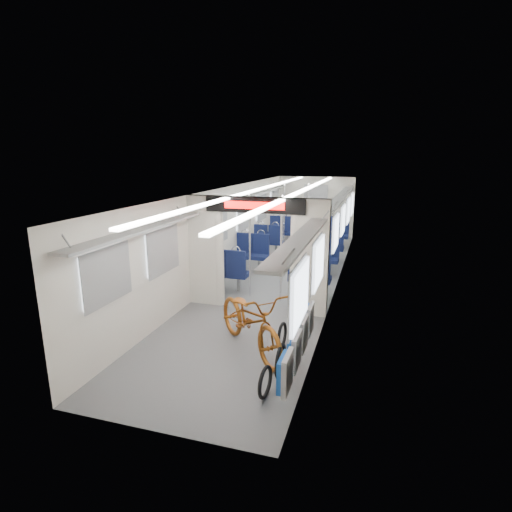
{
  "coord_description": "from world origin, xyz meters",
  "views": [
    {
      "loc": [
        2.25,
        -9.45,
        3.08
      ],
      "look_at": [
        -0.06,
        -1.82,
        1.07
      ],
      "focal_mm": 28.0,
      "sensor_mm": 36.0,
      "label": 1
    }
  ],
  "objects_px": {
    "bicycle": "(250,320)",
    "stanchion_far_left": "(284,225)",
    "bike_hoop_b": "(281,363)",
    "seat_bay_near_right": "(316,262)",
    "stanchion_near_right": "(281,250)",
    "stanchion_far_right": "(307,223)",
    "bike_hoop_a": "(265,384)",
    "flip_bench": "(299,342)",
    "bike_hoop_c": "(282,337)",
    "seat_bay_far_right": "(331,236)",
    "stanchion_near_left": "(250,246)",
    "seat_bay_far_left": "(276,233)",
    "seat_bay_near_left": "(241,259)"
  },
  "relations": [
    {
      "from": "bike_hoop_a",
      "to": "stanchion_far_left",
      "type": "xyz_separation_m",
      "value": [
        -1.27,
        6.55,
        0.95
      ]
    },
    {
      "from": "bike_hoop_a",
      "to": "bike_hoop_c",
      "type": "bearing_deg",
      "value": 94.31
    },
    {
      "from": "bicycle",
      "to": "stanchion_far_left",
      "type": "bearing_deg",
      "value": 53.03
    },
    {
      "from": "seat_bay_near_left",
      "to": "bike_hoop_a",
      "type": "bearing_deg",
      "value": -67.62
    },
    {
      "from": "seat_bay_near_left",
      "to": "stanchion_far_left",
      "type": "bearing_deg",
      "value": 68.76
    },
    {
      "from": "bike_hoop_a",
      "to": "bicycle",
      "type": "bearing_deg",
      "value": 116.06
    },
    {
      "from": "flip_bench",
      "to": "bike_hoop_c",
      "type": "bearing_deg",
      "value": 116.21
    },
    {
      "from": "bicycle",
      "to": "bike_hoop_c",
      "type": "height_order",
      "value": "bicycle"
    },
    {
      "from": "bike_hoop_c",
      "to": "seat_bay_far_right",
      "type": "xyz_separation_m",
      "value": [
        0.01,
        6.8,
        0.37
      ]
    },
    {
      "from": "seat_bay_near_left",
      "to": "seat_bay_far_left",
      "type": "distance_m",
      "value": 3.6
    },
    {
      "from": "bike_hoop_b",
      "to": "stanchion_near_right",
      "type": "distance_m",
      "value": 3.21
    },
    {
      "from": "seat_bay_near_right",
      "to": "stanchion_far_right",
      "type": "relative_size",
      "value": 0.95
    },
    {
      "from": "bicycle",
      "to": "seat_bay_near_right",
      "type": "height_order",
      "value": "seat_bay_near_right"
    },
    {
      "from": "bike_hoop_b",
      "to": "stanchion_far_right",
      "type": "bearing_deg",
      "value": 96.7
    },
    {
      "from": "stanchion_far_right",
      "to": "bicycle",
      "type": "bearing_deg",
      "value": -88.93
    },
    {
      "from": "bike_hoop_a",
      "to": "stanchion_far_right",
      "type": "relative_size",
      "value": 0.19
    },
    {
      "from": "seat_bay_far_right",
      "to": "stanchion_far_left",
      "type": "bearing_deg",
      "value": -125.21
    },
    {
      "from": "stanchion_near_right",
      "to": "stanchion_far_left",
      "type": "height_order",
      "value": "same"
    },
    {
      "from": "bike_hoop_a",
      "to": "seat_bay_far_right",
      "type": "relative_size",
      "value": 0.19
    },
    {
      "from": "bike_hoop_c",
      "to": "bike_hoop_b",
      "type": "bearing_deg",
      "value": -78.18
    },
    {
      "from": "flip_bench",
      "to": "seat_bay_near_left",
      "type": "xyz_separation_m",
      "value": [
        -2.29,
        4.23,
        -0.03
      ]
    },
    {
      "from": "bike_hoop_a",
      "to": "seat_bay_near_left",
      "type": "xyz_separation_m",
      "value": [
        -1.96,
        4.77,
        0.35
      ]
    },
    {
      "from": "bicycle",
      "to": "seat_bay_near_left",
      "type": "distance_m",
      "value": 3.84
    },
    {
      "from": "stanchion_near_left",
      "to": "seat_bay_far_left",
      "type": "bearing_deg",
      "value": 97.18
    },
    {
      "from": "bicycle",
      "to": "flip_bench",
      "type": "bearing_deg",
      "value": -79.86
    },
    {
      "from": "seat_bay_near_left",
      "to": "stanchion_near_left",
      "type": "height_order",
      "value": "stanchion_near_left"
    },
    {
      "from": "stanchion_near_right",
      "to": "stanchion_far_right",
      "type": "xyz_separation_m",
      "value": [
        -0.06,
        3.55,
        0.0
      ]
    },
    {
      "from": "bicycle",
      "to": "seat_bay_far_right",
      "type": "distance_m",
      "value": 7.05
    },
    {
      "from": "seat_bay_near_right",
      "to": "seat_bay_far_left",
      "type": "bearing_deg",
      "value": 118.73
    },
    {
      "from": "flip_bench",
      "to": "stanchion_far_left",
      "type": "distance_m",
      "value": 6.25
    },
    {
      "from": "seat_bay_near_left",
      "to": "flip_bench",
      "type": "bearing_deg",
      "value": -61.59
    },
    {
      "from": "seat_bay_near_right",
      "to": "stanchion_near_left",
      "type": "relative_size",
      "value": 0.95
    },
    {
      "from": "bike_hoop_b",
      "to": "seat_bay_near_right",
      "type": "relative_size",
      "value": 0.24
    },
    {
      "from": "bike_hoop_c",
      "to": "stanchion_far_left",
      "type": "distance_m",
      "value": 5.35
    },
    {
      "from": "bike_hoop_b",
      "to": "seat_bay_near_right",
      "type": "xyz_separation_m",
      "value": [
        -0.17,
        4.44,
        0.33
      ]
    },
    {
      "from": "seat_bay_far_left",
      "to": "seat_bay_far_right",
      "type": "xyz_separation_m",
      "value": [
        1.87,
        -0.15,
        0.03
      ]
    },
    {
      "from": "bike_hoop_c",
      "to": "seat_bay_near_right",
      "type": "bearing_deg",
      "value": 89.77
    },
    {
      "from": "bike_hoop_b",
      "to": "seat_bay_far_right",
      "type": "bearing_deg",
      "value": 91.29
    },
    {
      "from": "bike_hoop_a",
      "to": "seat_bay_near_right",
      "type": "bearing_deg",
      "value": 91.07
    },
    {
      "from": "bike_hoop_b",
      "to": "seat_bay_far_right",
      "type": "relative_size",
      "value": 0.22
    },
    {
      "from": "bicycle",
      "to": "bike_hoop_a",
      "type": "height_order",
      "value": "bicycle"
    },
    {
      "from": "bicycle",
      "to": "seat_bay_far_left",
      "type": "bearing_deg",
      "value": 56.61
    },
    {
      "from": "flip_bench",
      "to": "stanchion_near_left",
      "type": "bearing_deg",
      "value": 118.58
    },
    {
      "from": "flip_bench",
      "to": "bike_hoop_b",
      "type": "xyz_separation_m",
      "value": [
        -0.25,
        -0.01,
        -0.35
      ]
    },
    {
      "from": "bike_hoop_b",
      "to": "seat_bay_far_right",
      "type": "height_order",
      "value": "seat_bay_far_right"
    },
    {
      "from": "seat_bay_far_left",
      "to": "seat_bay_far_right",
      "type": "distance_m",
      "value": 1.88
    },
    {
      "from": "seat_bay_near_left",
      "to": "stanchion_far_left",
      "type": "relative_size",
      "value": 0.93
    },
    {
      "from": "bike_hoop_a",
      "to": "flip_bench",
      "type": "bearing_deg",
      "value": 58.71
    },
    {
      "from": "bike_hoop_b",
      "to": "flip_bench",
      "type": "bearing_deg",
      "value": 3.18
    },
    {
      "from": "stanchion_near_left",
      "to": "stanchion_near_right",
      "type": "xyz_separation_m",
      "value": [
        0.73,
        -0.13,
        0.0
      ]
    }
  ]
}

